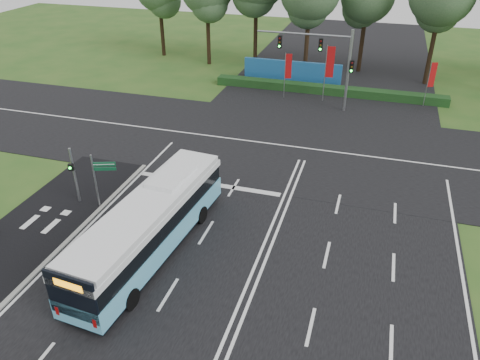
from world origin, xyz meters
name	(u,v)px	position (x,y,z in m)	size (l,w,h in m)	color
ground	(264,244)	(0.00, 0.00, 0.00)	(120.00, 120.00, 0.00)	#28521B
road_main	(264,244)	(0.00, 0.00, 0.02)	(20.00, 120.00, 0.04)	black
road_cross	(304,148)	(0.00, 12.00, 0.03)	(120.00, 14.00, 0.05)	black
bike_path	(29,235)	(-12.50, -3.00, 0.03)	(5.00, 18.00, 0.06)	black
kerb_strip	(67,242)	(-10.10, -3.00, 0.06)	(0.25, 18.00, 0.12)	gray
city_bus	(150,225)	(-5.33, -2.36, 1.71)	(3.46, 11.98, 3.39)	#5EB6DA
pedestrian_signal	(74,174)	(-11.78, 0.73, 1.97)	(0.31, 0.42, 3.61)	gray
street_sign	(100,174)	(-10.02, 0.74, 2.22)	(1.29, 0.52, 3.47)	gray
banner_flag_left	(288,69)	(-3.57, 22.30, 2.79)	(0.62, 0.20, 4.25)	gray
banner_flag_mid	(329,66)	(0.12, 22.43, 3.34)	(0.76, 0.12, 5.17)	gray
banner_flag_right	(431,77)	(8.96, 23.82, 2.68)	(0.57, 0.25, 4.07)	gray
traffic_light_gantry	(328,57)	(0.21, 20.50, 4.66)	(8.41, 0.28, 7.00)	gray
hedge	(327,90)	(0.00, 24.50, 0.40)	(22.00, 1.20, 0.80)	#133614
blue_hoarding	(292,72)	(-4.00, 27.00, 1.10)	(10.00, 0.30, 2.20)	#1B5792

